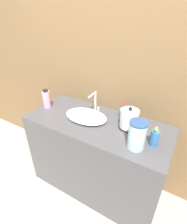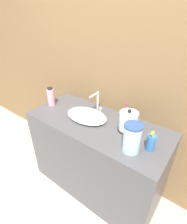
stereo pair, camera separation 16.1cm
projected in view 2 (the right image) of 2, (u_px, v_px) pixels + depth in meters
ground_plane at (79, 202)px, 1.89m from camera, size 12.00×12.00×0.00m
wall_back at (117, 70)px, 1.65m from camera, size 6.00×0.04×2.60m
vanity_counter at (96, 156)px, 1.87m from camera, size 1.38×0.60×0.88m
sink_basin at (87, 116)px, 1.70m from camera, size 0.43×0.29×0.05m
faucet at (97, 101)px, 1.77m from camera, size 0.06×0.14×0.21m
electric_kettle at (128, 122)px, 1.50m from camera, size 0.17×0.17×0.21m
toothbrush_cup at (124, 115)px, 1.67m from camera, size 0.08×0.08×0.20m
lotion_bottle at (151, 142)px, 1.30m from camera, size 0.07×0.07×0.17m
shampoo_bottle at (51, 97)px, 1.89m from camera, size 0.08×0.08×0.20m
water_pitcher at (132, 138)px, 1.26m from camera, size 0.13×0.13×0.23m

